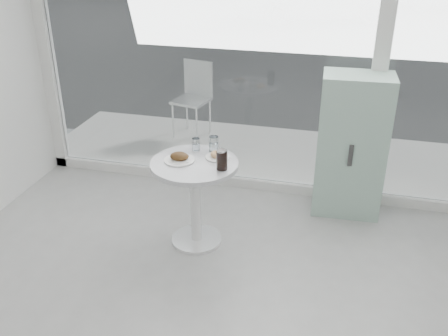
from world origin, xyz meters
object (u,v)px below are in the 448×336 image
(plate_fritter, at_px, (180,158))
(mint_cabinet, at_px, (351,146))
(plate_donut, at_px, (218,156))
(water_tumbler_b, at_px, (214,145))
(cola_glass, at_px, (222,160))
(water_tumbler_a, at_px, (196,145))
(patio_chair, at_px, (194,94))
(main_table, at_px, (195,186))

(plate_fritter, bearing_deg, mint_cabinet, 33.11)
(plate_donut, distance_m, water_tumbler_b, 0.14)
(plate_fritter, relative_size, plate_donut, 1.26)
(cola_glass, bearing_deg, plate_fritter, 170.04)
(plate_donut, distance_m, water_tumbler_a, 0.24)
(mint_cabinet, xyz_separation_m, cola_glass, (-0.98, -0.95, 0.18))
(cola_glass, bearing_deg, patio_chair, 112.53)
(plate_donut, height_order, water_tumbler_a, water_tumbler_a)
(water_tumbler_a, distance_m, water_tumbler_b, 0.15)
(main_table, distance_m, plate_donut, 0.31)
(main_table, bearing_deg, water_tumbler_a, 103.43)
(plate_donut, bearing_deg, mint_cabinet, 35.17)
(patio_chair, relative_size, water_tumbler_b, 7.05)
(main_table, bearing_deg, plate_fritter, -178.15)
(mint_cabinet, relative_size, cola_glass, 8.03)
(water_tumbler_a, height_order, water_tumbler_b, water_tumbler_b)
(main_table, height_order, patio_chair, patio_chair)
(plate_fritter, xyz_separation_m, plate_donut, (0.28, 0.13, -0.01))
(water_tumbler_b, bearing_deg, cola_glass, -64.16)
(patio_chair, relative_size, water_tumbler_a, 8.54)
(patio_chair, relative_size, plate_fritter, 3.67)
(cola_glass, bearing_deg, mint_cabinet, 43.96)
(water_tumbler_a, bearing_deg, water_tumbler_b, 7.96)
(patio_chair, distance_m, plate_fritter, 2.34)
(plate_fritter, relative_size, cola_glass, 1.52)
(patio_chair, height_order, plate_donut, patio_chair)
(patio_chair, bearing_deg, main_table, -59.79)
(main_table, bearing_deg, water_tumbler_b, 68.85)
(mint_cabinet, bearing_deg, main_table, -147.28)
(main_table, xyz_separation_m, plate_fritter, (-0.12, -0.00, 0.25))
(plate_donut, height_order, cola_glass, cola_glass)
(mint_cabinet, bearing_deg, cola_glass, -138.82)
(mint_cabinet, height_order, patio_chair, mint_cabinet)
(main_table, xyz_separation_m, mint_cabinet, (1.23, 0.88, 0.12))
(water_tumbler_b, height_order, cola_glass, cola_glass)
(plate_fritter, xyz_separation_m, cola_glass, (0.37, -0.07, 0.05))
(plate_donut, bearing_deg, cola_glass, -65.79)
(main_table, relative_size, plate_donut, 3.81)
(plate_fritter, height_order, water_tumbler_b, water_tumbler_b)
(main_table, xyz_separation_m, water_tumbler_a, (-0.05, 0.23, 0.27))
(mint_cabinet, bearing_deg, water_tumbler_b, -153.73)
(plate_donut, xyz_separation_m, water_tumbler_b, (-0.07, 0.12, 0.04))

